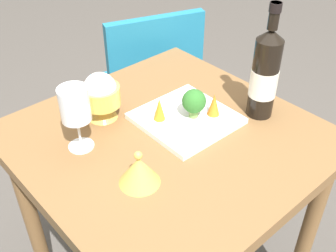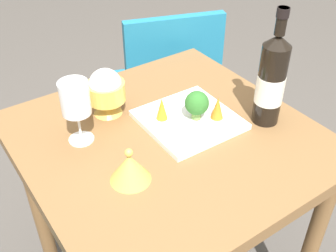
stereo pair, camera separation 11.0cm
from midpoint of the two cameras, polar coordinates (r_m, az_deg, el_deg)
dining_table at (r=1.19m, az=-2.66°, el=-5.40°), size 0.77×0.77×0.75m
chair_near_window at (r=1.79m, az=-4.25°, el=6.16°), size 0.51×0.51×0.85m
wine_bottle at (r=1.15m, az=10.70°, el=7.06°), size 0.08×0.08×0.33m
wine_glass at (r=1.04m, az=-15.85°, el=2.59°), size 0.08×0.08×0.18m
rice_bowl at (r=1.17m, az=-12.04°, el=4.11°), size 0.11×0.11×0.14m
rice_bowl_lid at (r=0.96m, az=-7.36°, el=-6.27°), size 0.10×0.10×0.09m
serving_plate at (r=1.17m, az=-0.19°, el=0.97°), size 0.25×0.25×0.02m
broccoli_floret at (r=1.13m, az=0.74°, el=3.38°), size 0.07×0.07×0.09m
carrot_garnish_left at (r=1.13m, az=-4.00°, el=2.29°), size 0.03×0.03×0.07m
carrot_garnish_right at (r=1.15m, az=3.72°, el=2.93°), size 0.04×0.04×0.07m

